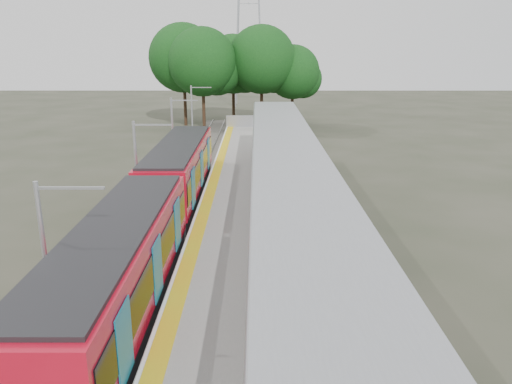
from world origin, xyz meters
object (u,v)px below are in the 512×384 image
(bench_mid, at_px, (295,208))
(train, at_px, (157,205))
(bench_far, at_px, (274,155))
(info_pillar_far, at_px, (286,162))
(info_pillar_near, at_px, (308,250))
(litter_bin, at_px, (283,229))

(bench_mid, bearing_deg, train, -174.49)
(train, bearing_deg, bench_far, 66.10)
(info_pillar_far, bearing_deg, bench_mid, -81.76)
(train, bearing_deg, info_pillar_far, 57.58)
(bench_mid, distance_m, bench_far, 12.36)
(train, height_order, info_pillar_near, train)
(train, distance_m, bench_far, 14.67)
(bench_mid, height_order, info_pillar_near, info_pillar_near)
(train, relative_size, litter_bin, 32.01)
(info_pillar_near, distance_m, info_pillar_far, 15.13)
(info_pillar_near, bearing_deg, bench_far, 70.91)
(bench_mid, bearing_deg, info_pillar_near, -93.18)
(train, distance_m, litter_bin, 6.04)
(info_pillar_near, xyz_separation_m, info_pillar_far, (0.02, 15.13, -0.07))
(train, bearing_deg, bench_mid, 9.22)
(info_pillar_near, bearing_deg, info_pillar_far, 68.83)
(bench_far, bearing_deg, info_pillar_near, -63.72)
(train, xyz_separation_m, bench_mid, (6.52, 1.06, -0.52))
(bench_mid, relative_size, litter_bin, 1.75)
(bench_mid, xyz_separation_m, info_pillar_near, (0.05, -5.81, 0.27))
(bench_mid, height_order, litter_bin, bench_mid)
(bench_mid, height_order, bench_far, bench_mid)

